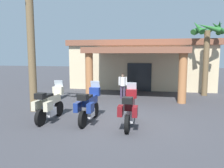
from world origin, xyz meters
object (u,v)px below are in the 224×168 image
at_px(palm_tree_near_portico, 207,40).
at_px(pedestrian, 123,84).
at_px(motorcycle_cream, 50,104).
at_px(palm_tree_roadside, 30,15).
at_px(motorcycle_maroon, 129,109).
at_px(motel_building, 142,63).
at_px(motorcycle_blue, 89,105).

bearing_deg(palm_tree_near_portico, pedestrian, -158.04).
relative_size(pedestrian, palm_tree_near_portico, 0.32).
xyz_separation_m(motorcycle_cream, palm_tree_roadside, (-1.51, 1.34, 3.87)).
relative_size(motorcycle_cream, palm_tree_roadside, 0.33).
bearing_deg(motorcycle_maroon, palm_tree_near_portico, -29.89).
height_order(motorcycle_maroon, palm_tree_roadside, palm_tree_roadside).
height_order(palm_tree_roadside, palm_tree_near_portico, palm_tree_roadside).
bearing_deg(palm_tree_near_portico, motel_building, 140.11).
bearing_deg(motel_building, pedestrian, -97.53).
bearing_deg(pedestrian, motorcycle_cream, 153.43).
xyz_separation_m(motorcycle_maroon, palm_tree_near_portico, (4.13, 7.63, 3.01)).
bearing_deg(motorcycle_cream, pedestrian, -20.62).
bearing_deg(motorcycle_cream, palm_tree_near_portico, -42.99).
bearing_deg(palm_tree_near_portico, motorcycle_cream, -135.04).
distance_m(pedestrian, palm_tree_roadside, 6.60).
bearing_deg(palm_tree_roadside, motorcycle_blue, -21.38).
height_order(pedestrian, palm_tree_roadside, palm_tree_roadside).
height_order(motorcycle_blue, palm_tree_near_portico, palm_tree_near_portico).
bearing_deg(motel_building, palm_tree_roadside, -114.69).
relative_size(motorcycle_cream, motorcycle_blue, 1.00).
distance_m(motorcycle_cream, motorcycle_maroon, 3.36).
bearing_deg(pedestrian, motorcycle_maroon, -172.41).
bearing_deg(palm_tree_roadside, motorcycle_maroon, -17.05).
height_order(motorcycle_blue, pedestrian, motorcycle_blue).
distance_m(motorcycle_cream, palm_tree_near_portico, 11.00).
height_order(motorcycle_maroon, palm_tree_near_portico, palm_tree_near_portico).
xyz_separation_m(motel_building, motorcycle_maroon, (0.36, -11.39, -1.29)).
height_order(motel_building, motorcycle_maroon, motel_building).
height_order(motorcycle_cream, motorcycle_blue, same).
xyz_separation_m(motel_building, pedestrian, (-0.76, -5.87, -1.06)).
xyz_separation_m(motorcycle_blue, motorcycle_maroon, (1.68, -0.24, 0.00)).
bearing_deg(motorcycle_blue, motorcycle_cream, 94.68).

